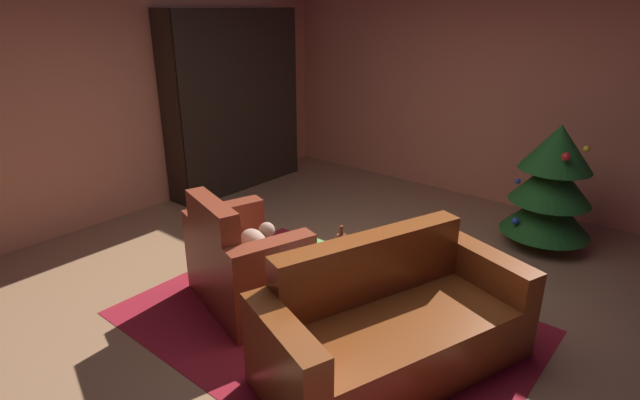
% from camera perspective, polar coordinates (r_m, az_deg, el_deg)
% --- Properties ---
extents(ground_plane, '(7.04, 7.04, 0.00)m').
position_cam_1_polar(ground_plane, '(4.15, 1.70, -10.96)').
color(ground_plane, '#956D4B').
extents(wall_back, '(5.89, 0.06, 2.69)m').
position_cam_1_polar(wall_back, '(6.19, 19.40, 11.99)').
color(wall_back, '#D37F5A').
rests_on(wall_back, ground).
extents(wall_left, '(0.06, 5.98, 2.69)m').
position_cam_1_polar(wall_left, '(5.85, -21.74, 11.21)').
color(wall_left, '#D37F5A').
rests_on(wall_left, ground).
extents(area_rug, '(2.85, 2.06, 0.01)m').
position_cam_1_polar(area_rug, '(3.86, 0.60, -13.70)').
color(area_rug, maroon).
rests_on(area_rug, ground).
extents(bookshelf_unit, '(0.39, 1.86, 2.20)m').
position_cam_1_polar(bookshelf_unit, '(6.51, -8.88, 10.83)').
color(bookshelf_unit, black).
rests_on(bookshelf_unit, ground).
extents(armchair_red, '(1.12, 0.91, 0.92)m').
position_cam_1_polar(armchair_red, '(3.97, -8.60, -7.42)').
color(armchair_red, maroon).
rests_on(armchair_red, ground).
extents(couch_red, '(1.32, 1.91, 0.83)m').
position_cam_1_polar(couch_red, '(3.34, 8.13, -14.16)').
color(couch_red, brown).
rests_on(couch_red, ground).
extents(coffee_table, '(0.62, 0.62, 0.48)m').
position_cam_1_polar(coffee_table, '(3.67, -0.14, -7.90)').
color(coffee_table, black).
rests_on(coffee_table, ground).
extents(book_stack_on_table, '(0.20, 0.18, 0.12)m').
position_cam_1_polar(book_stack_on_table, '(3.65, 0.04, -6.03)').
color(book_stack_on_table, gold).
rests_on(book_stack_on_table, coffee_table).
extents(bottle_on_table, '(0.07, 0.07, 0.27)m').
position_cam_1_polar(bottle_on_table, '(3.65, 2.42, -5.28)').
color(bottle_on_table, brown).
rests_on(bottle_on_table, coffee_table).
extents(decorated_tree, '(0.83, 0.83, 1.21)m').
position_cam_1_polar(decorated_tree, '(5.23, 24.83, 1.54)').
color(decorated_tree, brown).
rests_on(decorated_tree, ground).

